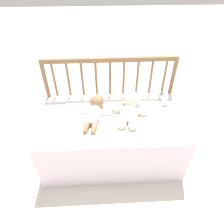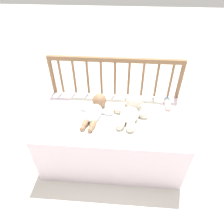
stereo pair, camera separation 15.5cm
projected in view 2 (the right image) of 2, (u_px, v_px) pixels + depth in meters
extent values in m
plane|color=silver|center=(112.00, 154.00, 1.88)|extent=(12.00, 12.00, 0.00)
cube|color=silver|center=(112.00, 138.00, 1.73)|extent=(1.15, 0.62, 0.46)
cylinder|color=brown|center=(57.00, 96.00, 1.91)|extent=(0.04, 0.04, 0.81)
cylinder|color=brown|center=(175.00, 101.00, 1.84)|extent=(0.04, 0.04, 0.81)
cube|color=brown|center=(115.00, 60.00, 1.63)|extent=(1.12, 0.03, 0.04)
cylinder|color=brown|center=(61.00, 77.00, 1.77)|extent=(0.02, 0.02, 0.32)
cylinder|color=brown|center=(74.00, 77.00, 1.76)|extent=(0.02, 0.02, 0.32)
cylinder|color=brown|center=(88.00, 78.00, 1.75)|extent=(0.02, 0.02, 0.32)
cylinder|color=brown|center=(101.00, 78.00, 1.75)|extent=(0.02, 0.02, 0.32)
cylinder|color=brown|center=(115.00, 79.00, 1.74)|extent=(0.02, 0.02, 0.32)
cylinder|color=brown|center=(129.00, 79.00, 1.73)|extent=(0.02, 0.02, 0.32)
cylinder|color=brown|center=(143.00, 80.00, 1.72)|extent=(0.02, 0.02, 0.32)
cylinder|color=brown|center=(157.00, 81.00, 1.72)|extent=(0.02, 0.02, 0.32)
cylinder|color=brown|center=(171.00, 81.00, 1.71)|extent=(0.02, 0.02, 0.32)
cube|color=white|center=(112.00, 117.00, 1.59)|extent=(0.78, 0.50, 0.01)
ellipsoid|color=silver|center=(129.00, 115.00, 1.55)|extent=(0.18, 0.22, 0.08)
sphere|color=silver|center=(134.00, 101.00, 1.64)|extent=(0.14, 0.14, 0.14)
sphere|color=beige|center=(134.00, 97.00, 1.62)|extent=(0.06, 0.06, 0.06)
sphere|color=black|center=(134.00, 95.00, 1.60)|extent=(0.02, 0.02, 0.02)
sphere|color=silver|center=(128.00, 98.00, 1.67)|extent=(0.06, 0.06, 0.06)
sphere|color=silver|center=(141.00, 100.00, 1.65)|extent=(0.06, 0.06, 0.06)
ellipsoid|color=silver|center=(118.00, 110.00, 1.61)|extent=(0.10, 0.08, 0.06)
ellipsoid|color=silver|center=(143.00, 115.00, 1.57)|extent=(0.10, 0.08, 0.06)
ellipsoid|color=silver|center=(120.00, 124.00, 1.48)|extent=(0.09, 0.11, 0.07)
ellipsoid|color=silver|center=(131.00, 127.00, 1.46)|extent=(0.09, 0.11, 0.07)
ellipsoid|color=white|center=(94.00, 113.00, 1.57)|extent=(0.15, 0.22, 0.08)
sphere|color=#936B4C|center=(99.00, 100.00, 1.67)|extent=(0.12, 0.12, 0.12)
ellipsoid|color=white|center=(85.00, 109.00, 1.64)|extent=(0.12, 0.06, 0.04)
ellipsoid|color=white|center=(107.00, 113.00, 1.60)|extent=(0.12, 0.06, 0.04)
sphere|color=#936B4C|center=(82.00, 108.00, 1.65)|extent=(0.04, 0.04, 0.04)
sphere|color=#936B4C|center=(111.00, 113.00, 1.60)|extent=(0.04, 0.04, 0.04)
ellipsoid|color=#936B4C|center=(85.00, 123.00, 1.50)|extent=(0.07, 0.12, 0.05)
ellipsoid|color=#936B4C|center=(93.00, 125.00, 1.49)|extent=(0.07, 0.12, 0.05)
sphere|color=#936B4C|center=(83.00, 129.00, 1.46)|extent=(0.04, 0.04, 0.04)
sphere|color=#936B4C|center=(90.00, 130.00, 1.45)|extent=(0.04, 0.04, 0.04)
cylinder|color=#F4E5CC|center=(168.00, 104.00, 1.68)|extent=(0.05, 0.12, 0.05)
cylinder|color=#4C99D8|center=(167.00, 100.00, 1.73)|extent=(0.05, 0.02, 0.05)
sphere|color=#EAC67F|center=(167.00, 99.00, 1.74)|extent=(0.04, 0.04, 0.04)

